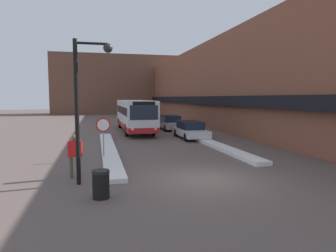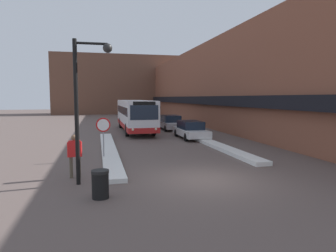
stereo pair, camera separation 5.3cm
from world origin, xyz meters
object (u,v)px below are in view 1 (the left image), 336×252
Objects in this scene: parked_car_middle at (170,123)px; street_lamp at (85,94)px; trash_bin at (101,184)px; parked_car_front at (190,130)px; stop_sign at (103,129)px; pedestrian at (75,152)px; city_bus at (135,114)px.

street_lamp is (-7.91, -18.40, 2.74)m from parked_car_middle.
street_lamp is 5.81× the size of trash_bin.
stop_sign is at bearing -135.13° from parked_car_front.
street_lamp reaches higher than trash_bin.
parked_car_front is 5.06× the size of trash_bin.
pedestrian is (-1.24, -3.41, -0.56)m from stop_sign.
parked_car_middle is 15.71m from stop_sign.
parked_car_middle is at bearing 62.81° from stop_sign.
city_bus is at bearing 79.65° from trash_bin.
pedestrian is at bearing -110.02° from stop_sign.
street_lamp reaches higher than pedestrian.
parked_car_front is 15.34m from trash_bin.
parked_car_front is at bearing 55.67° from street_lamp.
trash_bin is (-3.58, -19.63, -1.22)m from city_bus.
street_lamp reaches higher than parked_car_middle.
stop_sign is 4.87m from street_lamp.
city_bus is at bearing -170.77° from parked_car_middle.
stop_sign reaches higher than trash_bin.
pedestrian is at bearing -105.31° from city_bus.
city_bus is 7.35m from parked_car_front.
stop_sign is 3.67m from pedestrian.
city_bus is 2.23× the size of street_lamp.
pedestrian is (-8.41, -10.55, 0.37)m from parked_car_front.
street_lamp is at bearing -69.13° from pedestrian.
parked_car_middle is 1.94× the size of stop_sign.
city_bus reaches higher than trash_bin.
trash_bin is at bearing -100.35° from city_bus.
city_bus is 2.56× the size of parked_car_front.
street_lamp reaches higher than parked_car_front.
parked_car_front is 2.11× the size of stop_sign.
street_lamp is at bearing 105.11° from trash_bin.
parked_car_front is 13.49m from pedestrian.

